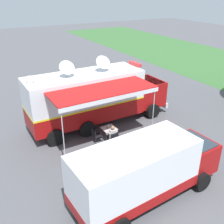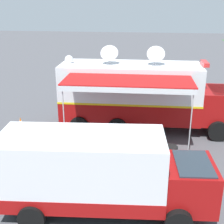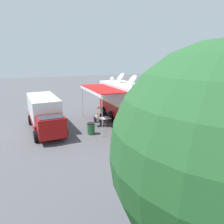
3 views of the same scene
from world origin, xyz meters
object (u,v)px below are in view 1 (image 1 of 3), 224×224
at_px(car_behind_truck, 80,87).
at_px(seated_responder, 112,135).
at_px(support_truck, 145,171).
at_px(command_truck, 96,96).
at_px(folding_chair_beside_table, 96,135).
at_px(folding_chair_at_table, 114,138).
at_px(trash_bin, 147,139).
at_px(water_bottle, 108,126).
at_px(folding_table, 109,129).

bearing_deg(car_behind_truck, seated_responder, -9.49).
bearing_deg(support_truck, command_truck, 169.81).
distance_m(folding_chair_beside_table, seated_responder, 0.99).
xyz_separation_m(folding_chair_at_table, trash_bin, (0.95, 1.64, -0.06)).
bearing_deg(trash_bin, seated_responder, -124.58).
height_order(water_bottle, trash_bin, water_bottle).
relative_size(water_bottle, trash_bin, 0.25).
bearing_deg(folding_chair_at_table, support_truck, -11.96).
distance_m(folding_chair_beside_table, trash_bin, 2.97).
bearing_deg(folding_chair_beside_table, seated_responder, 47.14).
bearing_deg(seated_responder, car_behind_truck, 170.51).
xyz_separation_m(command_truck, water_bottle, (2.14, -0.30, -1.11)).
distance_m(water_bottle, trash_bin, 2.39).
bearing_deg(car_behind_truck, trash_bin, 2.45).
bearing_deg(support_truck, folding_chair_at_table, 168.04).
xyz_separation_m(folding_chair_at_table, seated_responder, (-0.19, -0.00, 0.14)).
xyz_separation_m(support_truck, car_behind_truck, (-11.93, 2.14, -0.51)).
height_order(water_bottle, support_truck, support_truck).
bearing_deg(command_truck, folding_table, -7.13).
xyz_separation_m(trash_bin, car_behind_truck, (-8.75, -0.37, 0.42)).
xyz_separation_m(water_bottle, car_behind_truck, (-6.96, 1.17, 0.05)).
relative_size(folding_chair_at_table, trash_bin, 0.96).
distance_m(command_truck, folding_chair_at_table, 3.33).
bearing_deg(folding_table, support_truck, -11.53).
height_order(command_truck, trash_bin, command_truck).
distance_m(folding_table, support_truck, 5.08).
relative_size(command_truck, water_bottle, 42.56).
height_order(command_truck, folding_table, command_truck).
distance_m(water_bottle, support_truck, 5.10).
bearing_deg(seated_responder, command_truck, 171.70).
relative_size(folding_table, trash_bin, 0.89).
height_order(folding_table, seated_responder, seated_responder).
relative_size(folding_chair_at_table, folding_chair_beside_table, 1.00).
xyz_separation_m(water_bottle, seated_responder, (0.65, -0.10, -0.18)).
height_order(folding_table, folding_chair_beside_table, folding_chair_beside_table).
bearing_deg(folding_chair_at_table, car_behind_truck, 170.76).
xyz_separation_m(command_truck, car_behind_truck, (-4.82, 0.86, -1.07)).
height_order(folding_table, trash_bin, trash_bin).
bearing_deg(folding_chair_at_table, trash_bin, 60.06).
bearing_deg(car_behind_truck, water_bottle, -9.54).
height_order(trash_bin, support_truck, support_truck).
xyz_separation_m(water_bottle, support_truck, (4.97, -0.97, 0.55)).
bearing_deg(trash_bin, folding_chair_beside_table, -127.30).
height_order(folding_chair_beside_table, support_truck, support_truck).
xyz_separation_m(folding_chair_beside_table, support_truck, (4.98, -0.16, 0.87)).
distance_m(water_bottle, car_behind_truck, 7.06).
distance_m(command_truck, folding_chair_beside_table, 2.80).
height_order(folding_table, water_bottle, water_bottle).
xyz_separation_m(command_truck, folding_table, (2.18, -0.27, -1.27)).
bearing_deg(folding_chair_at_table, seated_responder, -178.97).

